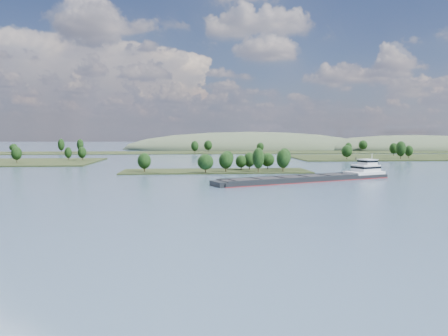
{
  "coord_description": "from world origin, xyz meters",
  "views": [
    {
      "loc": [
        -12.52,
        -52.83,
        20.89
      ],
      "look_at": [
        0.77,
        130.0,
        6.0
      ],
      "focal_mm": 35.0,
      "sensor_mm": 36.0,
      "label": 1
    }
  ],
  "objects": [
    {
      "name": "tree_island",
      "position": [
        6.84,
        178.63,
        3.61
      ],
      "size": [
        100.0,
        32.26,
        13.88
      ],
      "color": "black",
      "rests_on": "ground"
    },
    {
      "name": "hill_east",
      "position": [
        260.0,
        470.0,
        0.0
      ],
      "size": [
        260.0,
        140.0,
        36.0
      ],
      "primitive_type": "ellipsoid",
      "color": "#3A4731",
      "rests_on": "ground"
    },
    {
      "name": "back_shoreline",
      "position": [
        9.06,
        399.78,
        0.7
      ],
      "size": [
        900.0,
        60.0,
        15.42
      ],
      "color": "black",
      "rests_on": "ground"
    },
    {
      "name": "ground",
      "position": [
        0.0,
        120.0,
        0.0
      ],
      "size": [
        1800.0,
        1800.0,
        0.0
      ],
      "primitive_type": "plane",
      "color": "#3C4D68",
      "rests_on": "ground"
    },
    {
      "name": "hill_west",
      "position": [
        60.0,
        500.0,
        0.0
      ],
      "size": [
        320.0,
        160.0,
        44.0
      ],
      "primitive_type": "ellipsoid",
      "color": "#3A4731",
      "rests_on": "ground"
    },
    {
      "name": "cargo_barge",
      "position": [
        41.77,
        133.4,
        1.48
      ],
      "size": [
        83.92,
        42.49,
        11.71
      ],
      "color": "black",
      "rests_on": "ground"
    }
  ]
}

